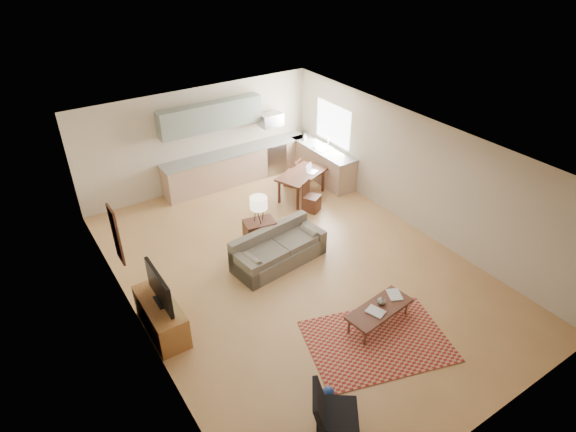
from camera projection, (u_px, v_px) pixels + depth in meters
room at (296, 214)px, 9.39m from camera, size 9.00×9.00×9.00m
kitchen_counter_back at (238, 165)px, 13.24m from camera, size 4.26×0.64×0.92m
kitchen_counter_right at (323, 163)px, 13.35m from camera, size 0.64×2.26×0.92m
kitchen_range at (272, 156)px, 13.76m from camera, size 0.62×0.62×0.90m
kitchen_microwave at (271, 120)px, 13.19m from camera, size 0.62×0.40×0.35m
upper_cabinets at (211, 116)px, 12.28m from camera, size 2.80×0.34×0.70m
window_right at (333, 124)px, 12.91m from camera, size 0.02×1.40×1.05m
wall_art_left at (116, 235)px, 8.42m from camera, size 0.06×0.42×1.10m
triptych at (195, 125)px, 12.30m from camera, size 1.70×0.04×0.50m
rug at (377, 341)px, 8.37m from camera, size 2.78×2.29×0.02m
sofa at (279, 248)px, 10.10m from camera, size 2.20×1.16×0.73m
coffee_table at (379, 316)px, 8.63m from camera, size 1.36×0.68×0.39m
book_a at (372, 315)px, 8.35m from camera, size 0.42×0.45×0.03m
book_b at (388, 295)px, 8.79m from camera, size 0.48×0.50×0.02m
vase at (382, 300)px, 8.58m from camera, size 0.17×0.17×0.16m
armchair at (337, 411)px, 6.75m from camera, size 0.96×0.96×0.78m
tv_credenza at (161, 316)px, 8.45m from camera, size 0.53×1.38×0.64m
tv at (159, 287)px, 8.14m from camera, size 0.11×1.06×0.64m
console_table at (260, 236)px, 10.47m from camera, size 0.72×0.55×0.76m
table_lamp at (259, 209)px, 10.11m from camera, size 0.44×0.44×0.61m
dining_table at (302, 185)px, 12.51m from camera, size 1.54×1.21×0.69m
dining_chair_near at (312, 196)px, 11.91m from camera, size 0.52×0.53×0.79m
dining_chair_far at (292, 172)px, 13.06m from camera, size 0.51×0.52×0.77m
laptop at (312, 168)px, 12.33m from camera, size 0.36×0.33×0.22m
soap_bottle at (305, 137)px, 13.53m from camera, size 0.12×0.12×0.19m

